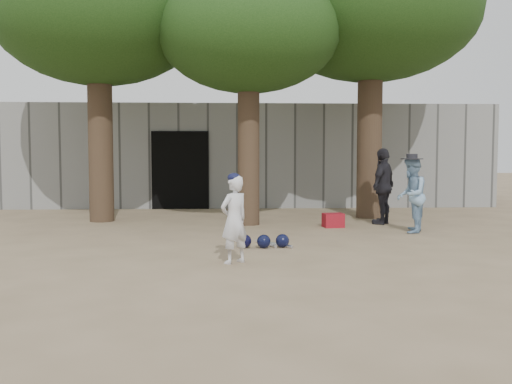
{
  "coord_description": "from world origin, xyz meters",
  "views": [
    {
      "loc": [
        0.12,
        -8.4,
        1.61
      ],
      "look_at": [
        0.6,
        1.0,
        0.95
      ],
      "focal_mm": 40.0,
      "sensor_mm": 36.0,
      "label": 1
    }
  ],
  "objects": [
    {
      "name": "ground",
      "position": [
        0.0,
        0.0,
        0.0
      ],
      "size": [
        70.0,
        70.0,
        0.0
      ],
      "primitive_type": "plane",
      "color": "#937C5E",
      "rests_on": "ground"
    },
    {
      "name": "spectator_dark",
      "position": [
        3.61,
        4.16,
        0.85
      ],
      "size": [
        0.93,
        1.04,
        1.7
      ],
      "primitive_type": "imported",
      "rotation": [
        0.0,
        0.0,
        4.06
      ],
      "color": "black",
      "rests_on": "ground"
    },
    {
      "name": "spectator_blue",
      "position": [
        3.79,
        2.76,
        0.75
      ],
      "size": [
        0.8,
        0.89,
        1.51
      ],
      "primitive_type": "imported",
      "rotation": [
        0.0,
        0.0,
        4.33
      ],
      "color": "#80A5C6",
      "rests_on": "ground"
    },
    {
      "name": "red_bag",
      "position": [
        2.39,
        3.64,
        0.15
      ],
      "size": [
        0.46,
        0.38,
        0.3
      ],
      "primitive_type": "cube",
      "rotation": [
        0.0,
        0.0,
        0.14
      ],
      "color": "#A11519",
      "rests_on": "ground"
    },
    {
      "name": "bat_pile",
      "position": [
        0.88,
        1.32,
        0.03
      ],
      "size": [
        0.6,
        0.75,
        0.06
      ],
      "color": "silver",
      "rests_on": "ground"
    },
    {
      "name": "boy_player",
      "position": [
        0.22,
        -0.22,
        0.64
      ],
      "size": [
        0.55,
        0.53,
        1.27
      ],
      "primitive_type": "imported",
      "rotation": [
        0.0,
        0.0,
        3.81
      ],
      "color": "silver",
      "rests_on": "ground"
    },
    {
      "name": "helmet_row",
      "position": [
        0.73,
        1.09,
        0.11
      ],
      "size": [
        0.87,
        0.28,
        0.23
      ],
      "color": "black",
      "rests_on": "ground"
    },
    {
      "name": "tree_row",
      "position": [
        0.74,
        5.02,
        4.69
      ],
      "size": [
        11.4,
        5.8,
        6.69
      ],
      "color": "brown",
      "rests_on": "ground"
    },
    {
      "name": "back_building",
      "position": [
        -0.0,
        10.33,
        1.5
      ],
      "size": [
        16.0,
        5.24,
        3.0
      ],
      "color": "gray",
      "rests_on": "ground"
    }
  ]
}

